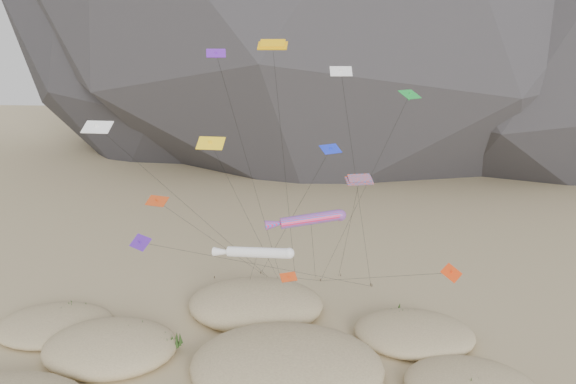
% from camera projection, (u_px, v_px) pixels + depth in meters
% --- Properties ---
extents(dunes, '(50.51, 36.89, 4.00)m').
position_uv_depth(dunes, '(224.00, 370.00, 47.52)').
color(dunes, '#CCB789').
rests_on(dunes, ground).
extents(dune_grass, '(40.72, 27.33, 1.49)m').
position_uv_depth(dune_grass, '(244.00, 366.00, 47.98)').
color(dune_grass, black).
rests_on(dune_grass, ground).
extents(kite_stakes, '(19.25, 5.78, 0.30)m').
position_uv_depth(kite_stakes, '(304.00, 281.00, 67.83)').
color(kite_stakes, '#3F2D1E').
rests_on(kite_stakes, ground).
extents(rainbow_tube_kite, '(7.07, 19.40, 13.59)m').
position_uv_depth(rainbow_tube_kite, '(308.00, 220.00, 48.81)').
color(rainbow_tube_kite, '#FF1A4A').
rests_on(rainbow_tube_kite, ground).
extents(white_tube_kite, '(7.38, 17.12, 10.95)m').
position_uv_depth(white_tube_kite, '(255.00, 253.00, 48.15)').
color(white_tube_kite, white).
rests_on(white_tube_kite, ground).
extents(orange_parafoil, '(3.18, 6.74, 28.20)m').
position_uv_depth(orange_parafoil, '(273.00, 48.00, 54.24)').
color(orange_parafoil, '#EFAB0C').
rests_on(orange_parafoil, ground).
extents(multi_parafoil, '(3.35, 17.14, 16.35)m').
position_uv_depth(multi_parafoil, '(359.00, 181.00, 50.29)').
color(multi_parafoil, '#FF411A').
rests_on(multi_parafoil, ground).
extents(delta_kites, '(32.83, 21.99, 27.22)m').
position_uv_depth(delta_kites, '(260.00, 165.00, 51.14)').
color(delta_kites, '#C13D12').
rests_on(delta_kites, ground).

